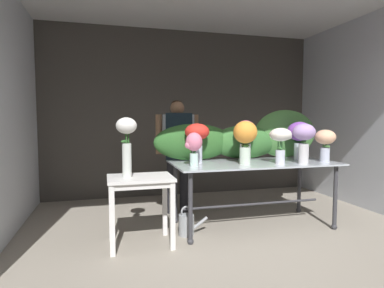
# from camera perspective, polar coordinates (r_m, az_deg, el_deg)

# --- Properties ---
(ground_plane) EXTENTS (7.54, 7.54, 0.00)m
(ground_plane) POSITION_cam_1_polar(r_m,az_deg,el_deg) (4.39, 3.79, -13.44)
(ground_plane) COLOR #9E9384
(wall_back) EXTENTS (4.90, 0.12, 2.88)m
(wall_back) POSITION_cam_1_polar(r_m,az_deg,el_deg) (5.82, -1.63, 5.35)
(wall_back) COLOR #4C4742
(wall_back) RESTS_ON ground
(wall_left) EXTENTS (0.12, 3.55, 2.88)m
(wall_left) POSITION_cam_1_polar(r_m,az_deg,el_deg) (4.10, -30.69, 5.13)
(wall_left) COLOR silver
(wall_left) RESTS_ON ground
(wall_right) EXTENTS (0.12, 3.55, 2.88)m
(wall_right) POSITION_cam_1_polar(r_m,az_deg,el_deg) (5.48, 28.96, 4.86)
(wall_right) COLOR silver
(wall_right) RESTS_ON ground
(display_table_glass) EXTENTS (2.02, 0.95, 0.82)m
(display_table_glass) POSITION_cam_1_polar(r_m,az_deg,el_deg) (4.12, 10.71, -4.68)
(display_table_glass) COLOR silver
(display_table_glass) RESTS_ON ground
(side_table_white) EXTENTS (0.68, 0.52, 0.74)m
(side_table_white) POSITION_cam_1_polar(r_m,az_deg,el_deg) (3.51, -9.06, -7.46)
(side_table_white) COLOR white
(side_table_white) RESTS_ON ground
(florist) EXTENTS (0.62, 0.24, 1.61)m
(florist) POSITION_cam_1_polar(r_m,az_deg,el_deg) (4.60, -2.57, 0.12)
(florist) COLOR #232328
(florist) RESTS_ON ground
(foliage_backdrop) EXTENTS (2.31, 0.31, 0.66)m
(foliage_backdrop) POSITION_cam_1_polar(r_m,az_deg,el_deg) (4.42, 9.34, 0.93)
(foliage_backdrop) COLOR #2D6028
(foliage_backdrop) RESTS_ON display_table_glass
(vase_lilac_hydrangea) EXTENTS (0.26, 0.26, 0.48)m
(vase_lilac_hydrangea) POSITION_cam_1_polar(r_m,az_deg,el_deg) (4.08, 19.07, 1.04)
(vase_lilac_hydrangea) COLOR silver
(vase_lilac_hydrangea) RESTS_ON display_table_glass
(vase_magenta_ranunculus) EXTENTS (0.28, 0.28, 0.52)m
(vase_magenta_ranunculus) POSITION_cam_1_polar(r_m,az_deg,el_deg) (4.14, 9.35, 1.34)
(vase_magenta_ranunculus) COLOR silver
(vase_magenta_ranunculus) RESTS_ON display_table_glass
(vase_violet_carnations) EXTENTS (0.34, 0.32, 0.50)m
(vase_violet_carnations) POSITION_cam_1_polar(r_m,az_deg,el_deg) (4.50, 18.38, 1.58)
(vase_violet_carnations) COLOR silver
(vase_violet_carnations) RESTS_ON display_table_glass
(vase_peach_lilies) EXTENTS (0.25, 0.25, 0.40)m
(vase_peach_lilies) POSITION_cam_1_polar(r_m,az_deg,el_deg) (4.36, 22.37, 0.48)
(vase_peach_lilies) COLOR silver
(vase_peach_lilies) RESTS_ON display_table_glass
(vase_ivory_snapdragons) EXTENTS (0.28, 0.26, 0.43)m
(vase_ivory_snapdragons) POSITION_cam_1_polar(r_m,az_deg,el_deg) (3.99, 15.30, 0.79)
(vase_ivory_snapdragons) COLOR silver
(vase_ivory_snapdragons) RESTS_ON display_table_glass
(vase_rosy_freesia) EXTENTS (0.21, 0.19, 0.38)m
(vase_rosy_freesia) POSITION_cam_1_polar(r_m,az_deg,el_deg) (3.67, 0.32, -0.25)
(vase_rosy_freesia) COLOR silver
(vase_rosy_freesia) RESTS_ON display_table_glass
(vase_scarlet_tulips) EXTENTS (0.30, 0.30, 0.48)m
(vase_scarlet_tulips) POSITION_cam_1_polar(r_m,az_deg,el_deg) (3.94, 0.93, 1.32)
(vase_scarlet_tulips) COLOR silver
(vase_scarlet_tulips) RESTS_ON display_table_glass
(vase_sunset_stock) EXTENTS (0.28, 0.28, 0.51)m
(vase_sunset_stock) POSITION_cam_1_polar(r_m,az_deg,el_deg) (3.86, 9.35, 1.32)
(vase_sunset_stock) COLOR silver
(vase_sunset_stock) RESTS_ON display_table_glass
(vase_white_roses_tall) EXTENTS (0.21, 0.21, 0.62)m
(vase_white_roses_tall) POSITION_cam_1_polar(r_m,az_deg,el_deg) (3.43, -11.43, 0.81)
(vase_white_roses_tall) COLOR silver
(vase_white_roses_tall) RESTS_ON side_table_white
(watering_can) EXTENTS (0.35, 0.18, 0.34)m
(watering_can) POSITION_cam_1_polar(r_m,az_deg,el_deg) (3.87, -0.93, -13.93)
(watering_can) COLOR #999EA3
(watering_can) RESTS_ON ground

